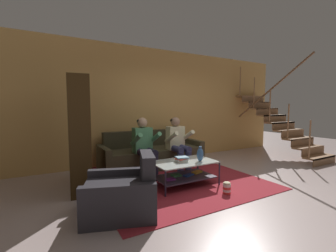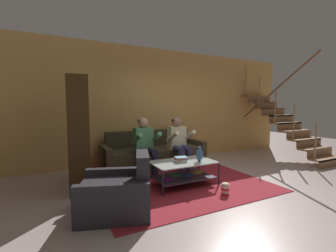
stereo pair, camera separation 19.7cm
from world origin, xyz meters
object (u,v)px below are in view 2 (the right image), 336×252
at_px(book_stack, 181,159).
at_px(armchair, 118,194).
at_px(coffee_table, 183,170).
at_px(bookshelf, 77,144).
at_px(person_seated_left, 145,144).
at_px(popcorn_tub, 225,189).
at_px(couch, 153,154).
at_px(person_seated_right, 179,141).
at_px(vase, 199,155).

xyz_separation_m(book_stack, armchair, (-1.26, -0.52, -0.22)).
relative_size(coffee_table, armchair, 1.02).
xyz_separation_m(book_stack, bookshelf, (-1.65, 0.74, 0.29)).
height_order(person_seated_left, book_stack, person_seated_left).
bearing_deg(popcorn_tub, bookshelf, 145.44).
bearing_deg(couch, popcorn_tub, -80.37).
relative_size(person_seated_left, popcorn_tub, 5.85).
bearing_deg(person_seated_right, couch, 127.46).
bearing_deg(person_seated_left, person_seated_right, -0.07).
height_order(bookshelf, armchair, bookshelf).
xyz_separation_m(couch, coffee_table, (-0.01, -1.40, -0.00)).
bearing_deg(vase, couch, 98.77).
xyz_separation_m(person_seated_right, book_stack, (-0.47, -0.89, -0.17)).
relative_size(person_seated_right, vase, 4.35).
xyz_separation_m(couch, popcorn_tub, (0.36, -2.11, -0.19)).
height_order(coffee_table, vase, vase).
distance_m(coffee_table, vase, 0.40).
relative_size(coffee_table, popcorn_tub, 5.58).
xyz_separation_m(coffee_table, bookshelf, (-1.71, 0.73, 0.48)).
xyz_separation_m(person_seated_left, armchair, (-0.92, -1.41, -0.39)).
bearing_deg(couch, coffee_table, -90.53).
distance_m(couch, popcorn_tub, 2.14).
relative_size(vase, popcorn_tub, 1.34).
bearing_deg(book_stack, vase, -23.95).
bearing_deg(vase, coffee_table, 150.58).
bearing_deg(person_seated_left, vase, -58.01).
relative_size(person_seated_left, vase, 4.38).
distance_m(person_seated_left, vase, 1.21).
relative_size(person_seated_left, bookshelf, 0.62).
height_order(person_seated_right, book_stack, person_seated_right).
bearing_deg(bookshelf, coffee_table, -23.16).
bearing_deg(person_seated_right, armchair, -140.78).
relative_size(person_seated_right, bookshelf, 0.62).
xyz_separation_m(coffee_table, book_stack, (-0.06, -0.01, 0.19)).
distance_m(book_stack, popcorn_tub, 0.90).
xyz_separation_m(couch, bookshelf, (-1.72, -0.67, 0.48)).
xyz_separation_m(person_seated_left, popcorn_tub, (0.76, -1.58, -0.55)).
xyz_separation_m(vase, book_stack, (-0.31, 0.14, -0.08)).
bearing_deg(book_stack, person_seated_right, 62.08).
bearing_deg(person_seated_right, coffee_table, -115.18).
bearing_deg(couch, person_seated_left, -127.51).
distance_m(person_seated_right, coffee_table, 1.04).
xyz_separation_m(coffee_table, popcorn_tub, (0.37, -0.70, -0.18)).
height_order(couch, popcorn_tub, couch).
height_order(vase, book_stack, vase).
relative_size(couch, person_seated_left, 2.00).
xyz_separation_m(vase, popcorn_tub, (0.12, -0.56, -0.46)).
xyz_separation_m(person_seated_right, vase, (-0.16, -1.02, -0.09)).
distance_m(person_seated_right, vase, 1.04).
relative_size(bookshelf, armchair, 1.72).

